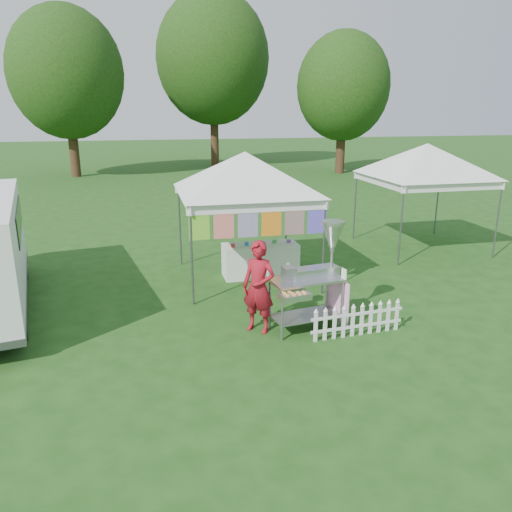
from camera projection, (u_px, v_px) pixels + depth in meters
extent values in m
plane|color=#1C4614|center=(287.00, 341.00, 8.79)|extent=(120.00, 120.00, 0.00)
cylinder|color=#59595E|center=(192.00, 256.00, 10.13)|extent=(0.04, 0.04, 2.10)
cylinder|color=#59595E|center=(324.00, 248.00, 10.75)|extent=(0.04, 0.04, 2.10)
cylinder|color=#59595E|center=(180.00, 225.00, 12.78)|extent=(0.04, 0.04, 2.10)
cylinder|color=#59595E|center=(286.00, 220.00, 13.40)|extent=(0.04, 0.04, 2.10)
cube|color=white|center=(260.00, 207.00, 10.17)|extent=(3.00, 0.03, 0.22)
cube|color=white|center=(234.00, 187.00, 12.82)|extent=(3.00, 0.03, 0.22)
pyramid|color=white|center=(245.00, 152.00, 11.21)|extent=(4.24, 4.24, 0.90)
cylinder|color=#59595E|center=(260.00, 203.00, 10.14)|extent=(3.00, 0.03, 0.03)
cube|color=#19972A|center=(199.00, 223.00, 9.97)|extent=(0.42, 0.01, 0.70)
cube|color=#BA179B|center=(224.00, 222.00, 10.08)|extent=(0.42, 0.01, 0.70)
cube|color=#2FB3A7|center=(248.00, 221.00, 10.19)|extent=(0.42, 0.01, 0.70)
cube|color=red|center=(271.00, 219.00, 10.30)|extent=(0.42, 0.01, 0.70)
cube|color=#FF980D|center=(295.00, 218.00, 10.41)|extent=(0.42, 0.01, 0.70)
cube|color=purple|center=(317.00, 217.00, 10.52)|extent=(0.42, 0.01, 0.70)
cylinder|color=#59595E|center=(401.00, 226.00, 12.73)|extent=(0.04, 0.04, 2.10)
cylinder|color=#59595E|center=(497.00, 220.00, 13.35)|extent=(0.04, 0.04, 2.10)
cylinder|color=#59595E|center=(355.00, 206.00, 15.38)|extent=(0.04, 0.04, 2.10)
cylinder|color=#59595E|center=(437.00, 202.00, 16.00)|extent=(0.04, 0.04, 2.10)
cube|color=white|center=(454.00, 187.00, 12.77)|extent=(3.00, 0.03, 0.22)
cube|color=white|center=(399.00, 173.00, 15.42)|extent=(3.00, 0.03, 0.22)
pyramid|color=white|center=(428.00, 143.00, 13.81)|extent=(4.24, 4.24, 0.90)
cylinder|color=#59595E|center=(455.00, 184.00, 12.75)|extent=(3.00, 0.03, 0.03)
cylinder|color=#332412|center=(73.00, 143.00, 29.32)|extent=(0.56, 0.56, 3.96)
ellipsoid|color=#2D5417|center=(66.00, 73.00, 28.22)|extent=(6.40, 6.40, 7.36)
cylinder|color=#332412|center=(214.00, 131.00, 34.90)|extent=(0.56, 0.56, 4.84)
ellipsoid|color=#2D5417|center=(213.00, 58.00, 33.55)|extent=(7.60, 7.60, 8.74)
cylinder|color=#332412|center=(341.00, 145.00, 31.01)|extent=(0.56, 0.56, 3.52)
ellipsoid|color=#2D5417|center=(343.00, 86.00, 30.03)|extent=(5.60, 5.60, 6.44)
cylinder|color=gray|center=(282.00, 315.00, 8.66)|extent=(0.05, 0.05, 0.97)
cylinder|color=gray|center=(342.00, 305.00, 9.09)|extent=(0.05, 0.05, 0.97)
cylinder|color=gray|center=(270.00, 304.00, 9.15)|extent=(0.05, 0.05, 0.97)
cylinder|color=gray|center=(327.00, 295.00, 9.57)|extent=(0.05, 0.05, 0.97)
cube|color=gray|center=(305.00, 316.00, 9.18)|extent=(1.31, 0.79, 0.02)
cube|color=#B7B7BC|center=(306.00, 280.00, 8.98)|extent=(1.37, 0.83, 0.04)
cube|color=#B7B7BC|center=(315.00, 272.00, 9.07)|extent=(0.95, 0.40, 0.16)
cube|color=gray|center=(289.00, 273.00, 8.87)|extent=(0.25, 0.27, 0.24)
cylinder|color=gray|center=(332.00, 250.00, 9.08)|extent=(0.06, 0.06, 0.97)
cone|color=#B7B7BC|center=(333.00, 236.00, 9.00)|extent=(0.44, 0.44, 0.43)
cylinder|color=#B7B7BC|center=(333.00, 223.00, 8.94)|extent=(0.47, 0.47, 0.06)
cube|color=#B7B7BC|center=(295.00, 296.00, 8.49)|extent=(0.56, 0.40, 0.11)
cube|color=#FFABD9|center=(337.00, 300.00, 9.35)|extent=(0.14, 0.80, 0.87)
cube|color=white|center=(344.00, 274.00, 8.88)|extent=(0.04, 0.15, 0.19)
imported|color=maroon|center=(259.00, 287.00, 8.95)|extent=(0.74, 0.71, 1.70)
cube|color=black|center=(19.00, 219.00, 10.49)|extent=(0.57, 2.96, 0.60)
cylinder|color=black|center=(18.00, 321.00, 8.70)|extent=(0.37, 0.77, 0.74)
cylinder|color=black|center=(21.00, 265.00, 11.77)|extent=(0.37, 0.77, 0.74)
cube|color=white|center=(316.00, 327.00, 8.68)|extent=(0.07, 0.03, 0.56)
cube|color=white|center=(325.00, 326.00, 8.73)|extent=(0.07, 0.03, 0.56)
cube|color=white|center=(334.00, 324.00, 8.78)|extent=(0.07, 0.03, 0.56)
cube|color=white|center=(344.00, 323.00, 8.83)|extent=(0.07, 0.03, 0.56)
cube|color=white|center=(353.00, 322.00, 8.88)|extent=(0.07, 0.03, 0.56)
cube|color=white|center=(362.00, 321.00, 8.94)|extent=(0.07, 0.03, 0.56)
cube|color=white|center=(371.00, 319.00, 8.99)|extent=(0.07, 0.03, 0.56)
cube|color=white|center=(379.00, 318.00, 9.04)|extent=(0.07, 0.03, 0.56)
cube|color=white|center=(388.00, 317.00, 9.09)|extent=(0.07, 0.03, 0.56)
cube|color=white|center=(397.00, 316.00, 9.14)|extent=(0.07, 0.03, 0.56)
cube|color=white|center=(357.00, 326.00, 8.94)|extent=(1.80, 0.16, 0.05)
cube|color=white|center=(358.00, 314.00, 8.87)|extent=(1.80, 0.16, 0.05)
cube|color=white|center=(260.00, 260.00, 12.12)|extent=(1.80, 0.70, 0.79)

